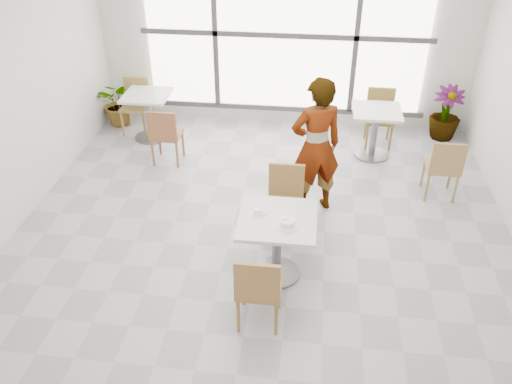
# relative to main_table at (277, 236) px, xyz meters

# --- Properties ---
(floor) EXTENTS (7.00, 7.00, 0.00)m
(floor) POSITION_rel_main_table_xyz_m (-0.23, 0.38, -0.52)
(floor) COLOR #9E9EA5
(floor) RESTS_ON ground
(wall_back) EXTENTS (6.00, 0.00, 6.00)m
(wall_back) POSITION_rel_main_table_xyz_m (-0.23, 3.88, 0.98)
(wall_back) COLOR silver
(wall_back) RESTS_ON ground
(window) EXTENTS (4.60, 0.07, 2.52)m
(window) POSITION_rel_main_table_xyz_m (-0.23, 3.82, 0.98)
(window) COLOR white
(window) RESTS_ON ground
(main_table) EXTENTS (0.80, 0.80, 0.75)m
(main_table) POSITION_rel_main_table_xyz_m (0.00, 0.00, 0.00)
(main_table) COLOR silver
(main_table) RESTS_ON ground
(chair_near) EXTENTS (0.42, 0.42, 0.87)m
(chair_near) POSITION_rel_main_table_xyz_m (-0.11, -0.76, -0.02)
(chair_near) COLOR olive
(chair_near) RESTS_ON ground
(chair_far) EXTENTS (0.42, 0.42, 0.87)m
(chair_far) POSITION_rel_main_table_xyz_m (0.03, 0.80, -0.02)
(chair_far) COLOR olive
(chair_far) RESTS_ON ground
(oatmeal_bowl) EXTENTS (0.21, 0.21, 0.09)m
(oatmeal_bowl) POSITION_rel_main_table_xyz_m (0.11, -0.13, 0.27)
(oatmeal_bowl) COLOR white
(oatmeal_bowl) RESTS_ON main_table
(coffee_cup) EXTENTS (0.16, 0.13, 0.07)m
(coffee_cup) POSITION_rel_main_table_xyz_m (-0.21, 0.04, 0.26)
(coffee_cup) COLOR white
(coffee_cup) RESTS_ON main_table
(person) EXTENTS (0.76, 0.63, 1.77)m
(person) POSITION_rel_main_table_xyz_m (0.35, 1.34, 0.36)
(person) COLOR black
(person) RESTS_ON ground
(bg_table_left) EXTENTS (0.70, 0.70, 0.75)m
(bg_table_left) POSITION_rel_main_table_xyz_m (-2.30, 3.01, -0.04)
(bg_table_left) COLOR silver
(bg_table_left) RESTS_ON ground
(bg_table_right) EXTENTS (0.70, 0.70, 0.75)m
(bg_table_right) POSITION_rel_main_table_xyz_m (1.20, 2.84, -0.04)
(bg_table_right) COLOR silver
(bg_table_right) RESTS_ON ground
(bg_chair_left_near) EXTENTS (0.42, 0.42, 0.87)m
(bg_chair_left_near) POSITION_rel_main_table_xyz_m (-1.81, 2.23, -0.02)
(bg_chair_left_near) COLOR brown
(bg_chair_left_near) RESTS_ON ground
(bg_chair_left_far) EXTENTS (0.42, 0.42, 0.87)m
(bg_chair_left_far) POSITION_rel_main_table_xyz_m (-2.58, 3.30, -0.02)
(bg_chair_left_far) COLOR olive
(bg_chair_left_far) RESTS_ON ground
(bg_chair_right_near) EXTENTS (0.42, 0.42, 0.87)m
(bg_chair_right_near) POSITION_rel_main_table_xyz_m (2.01, 1.76, -0.02)
(bg_chair_right_near) COLOR #9C7447
(bg_chair_right_near) RESTS_ON ground
(bg_chair_right_far) EXTENTS (0.42, 0.42, 0.87)m
(bg_chair_right_far) POSITION_rel_main_table_xyz_m (1.31, 3.30, -0.02)
(bg_chair_right_far) COLOR olive
(bg_chair_right_far) RESTS_ON ground
(plant_left) EXTENTS (0.79, 0.72, 0.77)m
(plant_left) POSITION_rel_main_table_xyz_m (-2.93, 3.46, -0.14)
(plant_left) COLOR #408540
(plant_left) RESTS_ON ground
(plant_right) EXTENTS (0.53, 0.53, 0.86)m
(plant_right) POSITION_rel_main_table_xyz_m (2.36, 3.58, -0.09)
(plant_right) COLOR #538048
(plant_right) RESTS_ON ground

